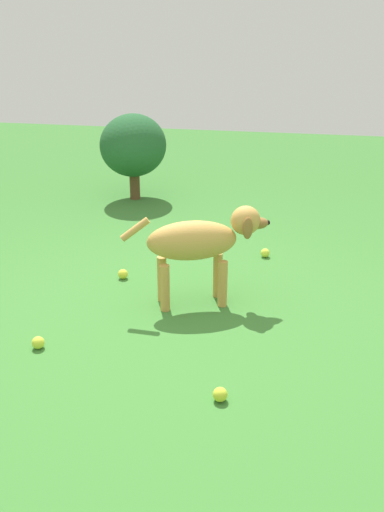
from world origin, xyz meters
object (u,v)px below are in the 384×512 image
object	(u,v)px
tennis_ball_2	(265,253)
tennis_ball_3	(220,394)
tennis_ball_0	(38,343)
tennis_ball_1	(123,274)
dog	(201,242)

from	to	relation	value
tennis_ball_2	tennis_ball_3	bearing A→B (deg)	-0.06
tennis_ball_0	tennis_ball_3	bearing A→B (deg)	77.75
tennis_ball_1	tennis_ball_2	xyz separation A→B (m)	(-0.61, 0.89, 0.00)
dog	tennis_ball_3	xyz separation A→B (m)	(0.94, 0.30, -0.36)
tennis_ball_1	tennis_ball_3	bearing A→B (deg)	37.23
tennis_ball_1	dog	bearing A→B (deg)	68.93
tennis_ball_1	tennis_ball_0	bearing A→B (deg)	-7.12
dog	tennis_ball_1	world-z (taller)	dog
tennis_ball_2	tennis_ball_1	bearing A→B (deg)	-55.25
dog	tennis_ball_0	xyz separation A→B (m)	(0.72, -0.70, -0.36)
dog	tennis_ball_3	size ratio (longest dim) A/B	12.51
tennis_ball_3	dog	bearing A→B (deg)	-162.25
dog	tennis_ball_2	distance (m)	0.96
tennis_ball_0	tennis_ball_2	distance (m)	1.86
dog	tennis_ball_3	bearing A→B (deg)	-95.74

